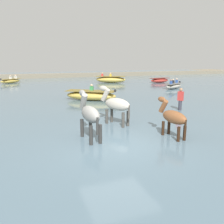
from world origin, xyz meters
name	(u,v)px	position (x,y,z in m)	size (l,w,h in m)	color
ground_plane	(118,151)	(0.00, 0.00, 0.00)	(120.00, 120.00, 0.00)	#84755B
water_surface	(69,102)	(0.00, 10.00, 0.14)	(90.00, 90.00, 0.29)	slate
horse_lead_chestnut	(173,118)	(2.27, -0.02, 1.06)	(0.58, 1.66, 1.79)	brown
horse_trailing_grey	(90,115)	(-0.82, 0.85, 1.24)	(0.62, 1.92, 2.09)	gray
horse_flank_pinto	(116,105)	(0.87, 2.47, 1.21)	(1.16, 1.82, 2.05)	beige
boat_distant_east	(160,80)	(13.86, 19.80, 0.59)	(2.84, 1.32, 0.60)	#BC382D
boat_distant_west	(91,95)	(1.57, 9.44, 0.65)	(3.89, 3.17, 1.20)	gold
boat_far_inshore	(111,79)	(7.68, 21.94, 0.72)	(4.17, 3.30, 1.33)	gold
boat_near_starboard	(10,81)	(-4.82, 26.00, 0.57)	(2.75, 2.43, 1.02)	gold
boat_near_port	(174,86)	(11.68, 13.44, 0.59)	(2.91, 2.12, 1.03)	#B2AD9E
person_spectator_far	(180,101)	(5.64, 4.09, 0.87)	(0.35, 0.38, 1.63)	#383842
far_shoreline	(44,77)	(0.00, 34.16, 0.47)	(80.00, 2.40, 0.93)	gray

